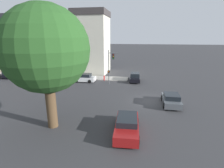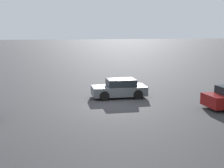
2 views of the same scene
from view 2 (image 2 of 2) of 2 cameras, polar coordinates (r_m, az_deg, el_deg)
The scene contains 2 objects.
ground_plane at distance 21.53m, azimuth 0.42°, elevation -3.93°, with size 300.00×300.00×0.00m, color #333335.
crossing_car_0 at distance 23.91m, azimuth 1.36°, elevation -0.85°, with size 4.13×2.08×1.44m.
Camera 2 is at (4.29, 20.46, 5.15)m, focal length 50.00 mm.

